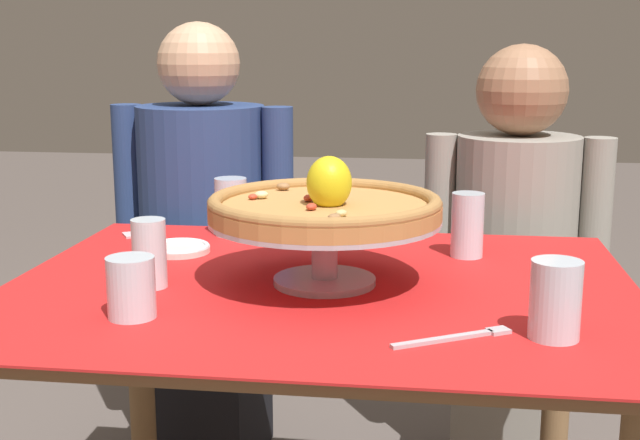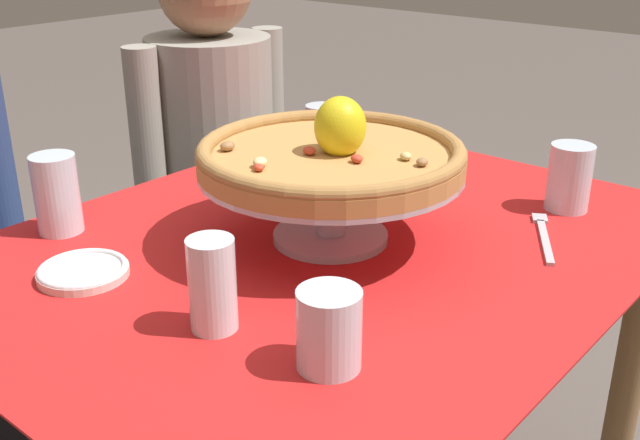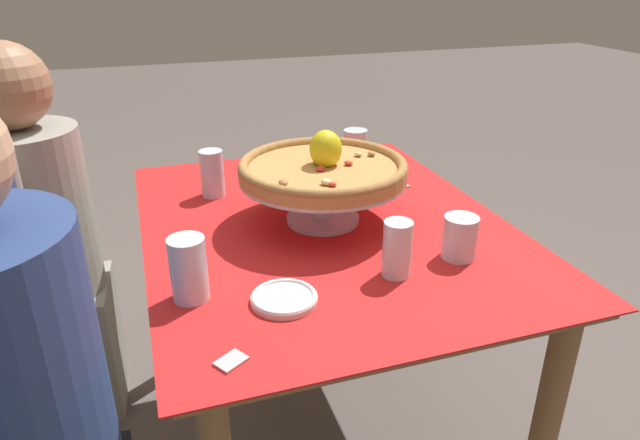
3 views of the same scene
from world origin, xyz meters
TOP-DOWN VIEW (x-y plane):
  - ground_plane at (0.00, 0.00)m, footprint 14.00×14.00m
  - dining_table at (0.00, 0.00)m, footprint 1.12×0.88m
  - pizza_stand at (0.01, 0.00)m, footprint 0.41×0.41m
  - pizza at (0.01, 0.00)m, footprint 0.41×0.41m
  - water_glass_back_right at (0.26, 0.24)m, footprint 0.06×0.06m
  - water_glass_back_left at (-0.25, 0.36)m, footprint 0.07×0.07m
  - water_glass_front_left at (-0.27, -0.22)m, footprint 0.08×0.08m
  - water_glass_side_left at (-0.29, -0.06)m, footprint 0.06×0.06m
  - water_glass_front_right at (0.37, -0.23)m, footprint 0.07×0.07m
  - side_plate at (-0.32, 0.19)m, footprint 0.13×0.13m
  - dinner_fork at (0.24, -0.25)m, footprint 0.18×0.11m
  - sugar_packet at (-0.47, 0.32)m, footprint 0.06×0.06m
  - diner_right at (0.41, 0.72)m, footprint 0.47×0.34m

SIDE VIEW (x-z plane):
  - ground_plane at x=0.00m, z-range 0.00..0.00m
  - diner_right at x=0.41m, z-range -0.03..1.11m
  - dining_table at x=0.00m, z-range 0.25..0.97m
  - sugar_packet at x=-0.47m, z-range 0.72..0.73m
  - dinner_fork at x=0.24m, z-range 0.72..0.73m
  - side_plate at x=-0.32m, z-range 0.72..0.74m
  - water_glass_front_left at x=-0.27m, z-range 0.71..0.81m
  - water_glass_front_right at x=0.37m, z-range 0.72..0.83m
  - water_glass_side_left at x=-0.29m, z-range 0.71..0.83m
  - water_glass_back_right at x=0.26m, z-range 0.71..0.84m
  - water_glass_back_left at x=-0.25m, z-range 0.71..0.84m
  - pizza_stand at x=0.01m, z-range 0.75..0.87m
  - pizza at x=0.01m, z-range 0.81..0.92m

